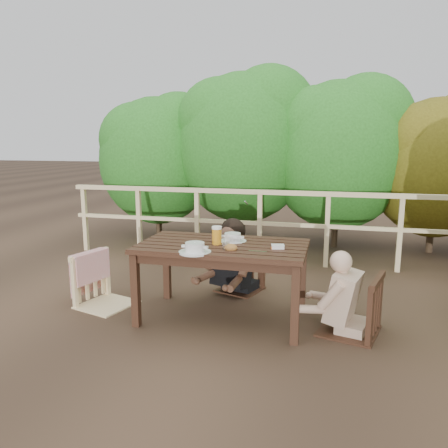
% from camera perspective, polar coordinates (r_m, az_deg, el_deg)
% --- Properties ---
extents(ground, '(60.00, 60.00, 0.00)m').
position_cam_1_polar(ground, '(4.19, -0.18, -12.31)').
color(ground, '#4D3625').
rests_on(ground, ground).
extents(table, '(1.53, 0.86, 0.71)m').
position_cam_1_polar(table, '(4.06, -0.18, -7.71)').
color(table, black).
rests_on(table, ground).
extents(chair_left, '(0.62, 0.62, 1.01)m').
position_cam_1_polar(chair_left, '(4.49, -15.52, -4.31)').
color(chair_left, beige).
rests_on(chair_left, ground).
extents(chair_far, '(0.57, 0.57, 0.90)m').
position_cam_1_polar(chair_far, '(4.80, 2.14, -3.63)').
color(chair_far, black).
rests_on(chair_far, ground).
extents(chair_right, '(0.61, 0.61, 1.01)m').
position_cam_1_polar(chair_right, '(3.89, 16.53, -6.74)').
color(chair_right, black).
rests_on(chair_right, ground).
extents(woman, '(0.69, 0.77, 1.28)m').
position_cam_1_polar(woman, '(4.77, 2.20, -1.38)').
color(woman, black).
rests_on(woman, ground).
extents(diner_right, '(0.69, 0.61, 1.18)m').
position_cam_1_polar(diner_right, '(3.86, 17.04, -5.50)').
color(diner_right, tan).
rests_on(diner_right, ground).
extents(railing, '(5.60, 0.10, 1.01)m').
position_cam_1_polar(railing, '(5.92, 4.74, -0.33)').
color(railing, beige).
rests_on(railing, ground).
extents(hedge_row, '(6.60, 1.60, 3.80)m').
position_cam_1_polar(hedge_row, '(6.96, 10.00, 12.74)').
color(hedge_row, '#23621C').
rests_on(hedge_row, ground).
extents(soup_near, '(0.28, 0.28, 0.09)m').
position_cam_1_polar(soup_near, '(3.69, -3.88, -3.16)').
color(soup_near, white).
rests_on(soup_near, table).
extents(soup_far, '(0.26, 0.26, 0.09)m').
position_cam_1_polar(soup_far, '(4.08, 1.16, -1.82)').
color(soup_far, silver).
rests_on(soup_far, table).
extents(bread_roll, '(0.12, 0.09, 0.07)m').
position_cam_1_polar(bread_roll, '(3.74, 0.91, -3.15)').
color(bread_roll, '#995427').
rests_on(bread_roll, table).
extents(beer_glass, '(0.09, 0.09, 0.18)m').
position_cam_1_polar(beer_glass, '(3.95, -0.95, -1.58)').
color(beer_glass, orange).
rests_on(beer_glass, table).
extents(tumbler, '(0.07, 0.07, 0.08)m').
position_cam_1_polar(tumbler, '(3.74, 0.23, -3.04)').
color(tumbler, white).
rests_on(tumbler, table).
extents(butter_tub, '(0.13, 0.10, 0.05)m').
position_cam_1_polar(butter_tub, '(3.82, 7.13, -3.09)').
color(butter_tub, silver).
rests_on(butter_tub, table).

